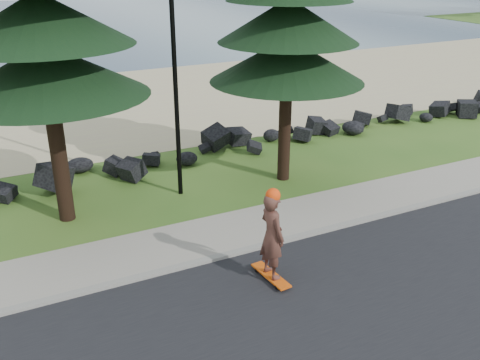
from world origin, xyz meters
The scene contains 9 objects.
ground centered at (0.00, 0.00, 0.00)m, with size 160.00×160.00×0.00m, color #325D1D.
road centered at (0.00, -4.50, 0.01)m, with size 160.00×7.00×0.02m, color black.
kerb centered at (0.00, -0.90, 0.05)m, with size 160.00×0.20×0.10m, color gray.
sidewalk centered at (0.00, 0.20, 0.04)m, with size 160.00×2.00×0.08m, color gray.
beach_sand centered at (0.00, 14.50, 0.01)m, with size 160.00×15.00×0.01m, color #C4BA82.
ocean centered at (0.00, 51.00, 0.00)m, with size 160.00×58.00×0.01m, color #30495D.
seawall_boulders centered at (0.00, 5.60, 0.00)m, with size 60.00×2.40×1.10m, color black, non-canonical shape.
lamp_post centered at (0.00, 3.20, 4.13)m, with size 0.25×0.14×8.14m.
skateboarder centered at (0.20, -2.26, 1.16)m, with size 0.56×1.26×2.30m.
Camera 1 is at (-5.08, -11.35, 7.05)m, focal length 40.00 mm.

